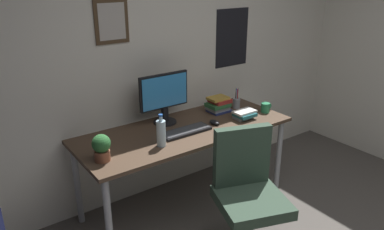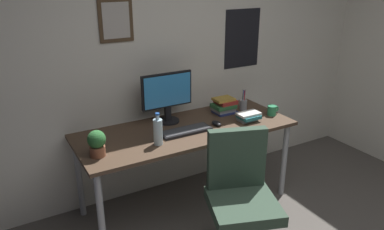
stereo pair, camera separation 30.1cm
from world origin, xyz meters
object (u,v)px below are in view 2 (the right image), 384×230
(computer_mouse, at_px, (217,123))
(book_stack_right, at_px, (224,105))
(pen_cup, at_px, (243,104))
(water_bottle, at_px, (158,131))
(coffee_mug_near, at_px, (272,110))
(keyboard, at_px, (186,131))
(potted_plant, at_px, (97,143))
(monitor, at_px, (167,95))
(book_stack_left, at_px, (248,116))
(office_chair, at_px, (240,191))

(computer_mouse, relative_size, book_stack_right, 0.51)
(pen_cup, bearing_deg, water_bottle, -164.09)
(coffee_mug_near, bearing_deg, pen_cup, 120.41)
(keyboard, height_order, water_bottle, water_bottle)
(pen_cup, xyz_separation_m, book_stack_right, (-0.20, 0.03, 0.02))
(keyboard, distance_m, potted_plant, 0.75)
(monitor, xyz_separation_m, coffee_mug_near, (0.89, -0.33, -0.20))
(book_stack_left, xyz_separation_m, book_stack_right, (-0.07, 0.28, 0.03))
(monitor, bearing_deg, book_stack_left, -28.49)
(potted_plant, height_order, book_stack_left, potted_plant)
(computer_mouse, bearing_deg, book_stack_left, -10.35)
(computer_mouse, distance_m, water_bottle, 0.60)
(monitor, relative_size, book_stack_right, 2.15)
(keyboard, relative_size, coffee_mug_near, 3.62)
(water_bottle, bearing_deg, office_chair, -57.29)
(office_chair, bearing_deg, pen_cup, 52.65)
(computer_mouse, bearing_deg, potted_plant, -176.96)
(pen_cup, xyz_separation_m, book_stack_left, (-0.13, -0.25, -0.01))
(office_chair, bearing_deg, water_bottle, 122.71)
(monitor, bearing_deg, pen_cup, -6.48)
(computer_mouse, distance_m, coffee_mug_near, 0.57)
(book_stack_left, bearing_deg, water_bottle, -177.43)
(keyboard, bearing_deg, monitor, 94.75)
(coffee_mug_near, xyz_separation_m, pen_cup, (-0.14, 0.24, 0.01))
(office_chair, distance_m, coffee_mug_near, 1.04)
(water_bottle, bearing_deg, monitor, 54.80)
(water_bottle, distance_m, book_stack_right, 0.87)
(water_bottle, xyz_separation_m, potted_plant, (-0.45, 0.04, -0.00))
(monitor, height_order, computer_mouse, monitor)
(water_bottle, distance_m, coffee_mug_near, 1.16)
(keyboard, xyz_separation_m, water_bottle, (-0.29, -0.09, 0.09))
(office_chair, xyz_separation_m, coffee_mug_near, (0.80, 0.61, 0.26))
(monitor, relative_size, book_stack_left, 2.29)
(water_bottle, bearing_deg, book_stack_left, 2.57)
(office_chair, distance_m, pen_cup, 1.11)
(potted_plant, bearing_deg, pen_cup, 9.71)
(water_bottle, distance_m, potted_plant, 0.46)
(potted_plant, bearing_deg, computer_mouse, 3.04)
(keyboard, xyz_separation_m, book_stack_left, (0.59, -0.05, 0.03))
(monitor, height_order, book_stack_right, monitor)
(keyboard, height_order, pen_cup, pen_cup)
(keyboard, bearing_deg, pen_cup, 15.13)
(keyboard, xyz_separation_m, computer_mouse, (0.30, 0.00, 0.01))
(office_chair, relative_size, book_stack_left, 4.74)
(office_chair, height_order, monitor, monitor)
(coffee_mug_near, bearing_deg, computer_mouse, 175.29)
(keyboard, xyz_separation_m, potted_plant, (-0.74, -0.05, 0.09))
(pen_cup, distance_m, book_stack_left, 0.28)
(coffee_mug_near, bearing_deg, keyboard, 176.95)
(monitor, bearing_deg, office_chair, -84.00)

